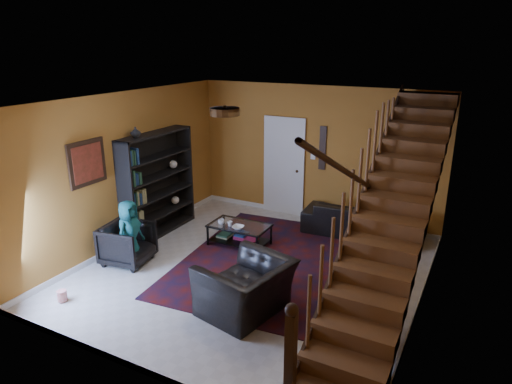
# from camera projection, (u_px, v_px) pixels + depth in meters

# --- Properties ---
(floor) EXTENTS (5.50, 5.50, 0.00)m
(floor) POSITION_uv_depth(u_px,v_px,m) (253.00, 271.00, 7.54)
(floor) COLOR beige
(floor) RESTS_ON ground
(room) EXTENTS (5.50, 5.50, 5.50)m
(room) POSITION_uv_depth(u_px,v_px,m) (226.00, 227.00, 9.23)
(room) COLOR #B27027
(room) RESTS_ON ground
(staircase) EXTENTS (0.95, 5.02, 3.18)m
(staircase) POSITION_uv_depth(u_px,v_px,m) (391.00, 214.00, 6.17)
(staircase) COLOR brown
(staircase) RESTS_ON floor
(bookshelf) EXTENTS (0.35, 1.80, 2.00)m
(bookshelf) POSITION_uv_depth(u_px,v_px,m) (158.00, 186.00, 8.81)
(bookshelf) COLOR black
(bookshelf) RESTS_ON floor
(door) EXTENTS (0.82, 0.05, 2.05)m
(door) POSITION_uv_depth(u_px,v_px,m) (284.00, 168.00, 9.82)
(door) COLOR silver
(door) RESTS_ON floor
(framed_picture) EXTENTS (0.04, 0.74, 0.74)m
(framed_picture) POSITION_uv_depth(u_px,v_px,m) (87.00, 163.00, 7.37)
(framed_picture) COLOR maroon
(framed_picture) RESTS_ON room
(wall_hanging) EXTENTS (0.14, 0.03, 0.90)m
(wall_hanging) POSITION_uv_depth(u_px,v_px,m) (323.00, 148.00, 9.28)
(wall_hanging) COLOR black
(wall_hanging) RESTS_ON room
(ceiling_fixture) EXTENTS (0.40, 0.40, 0.10)m
(ceiling_fixture) POSITION_uv_depth(u_px,v_px,m) (225.00, 112.00, 6.01)
(ceiling_fixture) COLOR #3F2814
(ceiling_fixture) RESTS_ON room
(rug) EXTENTS (3.68, 4.11, 0.02)m
(rug) POSITION_uv_depth(u_px,v_px,m) (284.00, 264.00, 7.79)
(rug) COLOR #460F0C
(rug) RESTS_ON floor
(sofa) EXTENTS (2.21, 0.97, 0.63)m
(sofa) POSITION_uv_depth(u_px,v_px,m) (360.00, 220.00, 8.88)
(sofa) COLOR black
(sofa) RESTS_ON floor
(armchair_left) EXTENTS (0.87, 0.85, 0.70)m
(armchair_left) POSITION_uv_depth(u_px,v_px,m) (128.00, 244.00, 7.75)
(armchair_left) COLOR black
(armchair_left) RESTS_ON floor
(armchair_right) EXTENTS (1.24, 1.36, 0.76)m
(armchair_right) POSITION_uv_depth(u_px,v_px,m) (246.00, 288.00, 6.31)
(armchair_right) COLOR black
(armchair_right) RESTS_ON floor
(person_adult_a) EXTENTS (0.44, 0.32, 1.13)m
(person_adult_a) POSITION_uv_depth(u_px,v_px,m) (369.00, 230.00, 8.91)
(person_adult_a) COLOR black
(person_adult_a) RESTS_ON sofa
(person_adult_b) EXTENTS (0.62, 0.50, 1.23)m
(person_adult_b) POSITION_uv_depth(u_px,v_px,m) (379.00, 229.00, 8.81)
(person_adult_b) COLOR black
(person_adult_b) RESTS_ON sofa
(person_child) EXTENTS (0.41, 0.59, 1.15)m
(person_child) POSITION_uv_depth(u_px,v_px,m) (130.00, 233.00, 7.61)
(person_child) COLOR #196262
(person_child) RESTS_ON armchair_left
(coffee_table) EXTENTS (1.10, 0.65, 0.42)m
(coffee_table) POSITION_uv_depth(u_px,v_px,m) (239.00, 234.00, 8.43)
(coffee_table) COLOR black
(coffee_table) RESTS_ON floor
(cup_a) EXTENTS (0.14, 0.14, 0.10)m
(cup_a) POSITION_uv_depth(u_px,v_px,m) (221.00, 222.00, 8.38)
(cup_a) COLOR #999999
(cup_a) RESTS_ON coffee_table
(cup_b) EXTENTS (0.10, 0.10, 0.09)m
(cup_b) POSITION_uv_depth(u_px,v_px,m) (230.00, 224.00, 8.30)
(cup_b) COLOR #999999
(cup_b) RESTS_ON coffee_table
(bowl) EXTENTS (0.22, 0.22, 0.05)m
(bowl) POSITION_uv_depth(u_px,v_px,m) (238.00, 227.00, 8.19)
(bowl) COLOR #999999
(bowl) RESTS_ON coffee_table
(vase) EXTENTS (0.18, 0.18, 0.19)m
(vase) POSITION_uv_depth(u_px,v_px,m) (136.00, 132.00, 8.03)
(vase) COLOR #999999
(vase) RESTS_ON bookshelf
(popcorn_bucket) EXTENTS (0.16, 0.16, 0.16)m
(popcorn_bucket) POSITION_uv_depth(u_px,v_px,m) (62.00, 296.00, 6.64)
(popcorn_bucket) COLOR red
(popcorn_bucket) RESTS_ON rug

